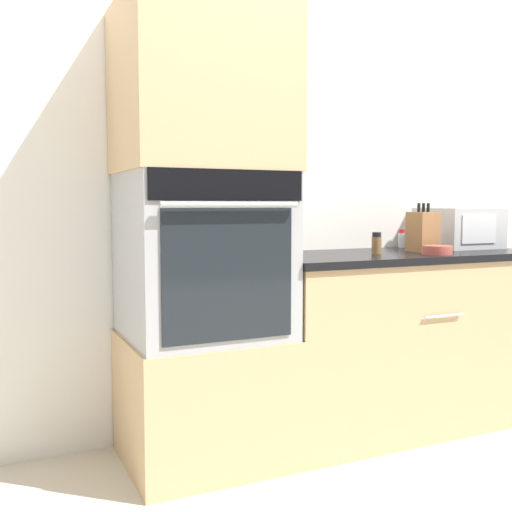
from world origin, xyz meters
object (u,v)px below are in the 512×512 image
(condiment_jar_near, at_px, (377,243))
(condiment_jar_mid, at_px, (402,239))
(bowl, at_px, (437,250))
(microwave, at_px, (459,228))
(knife_block, at_px, (423,232))
(wall_oven, at_px, (203,255))

(condiment_jar_near, distance_m, condiment_jar_mid, 0.48)
(bowl, relative_size, condiment_jar_mid, 1.38)
(microwave, distance_m, condiment_jar_near, 0.68)
(knife_block, relative_size, condiment_jar_near, 2.34)
(microwave, distance_m, bowl, 0.52)
(wall_oven, bearing_deg, microwave, 4.30)
(bowl, xyz_separation_m, condiment_jar_mid, (0.14, 0.44, 0.03))
(wall_oven, height_order, microwave, wall_oven)
(wall_oven, xyz_separation_m, bowl, (1.12, -0.19, 0.00))
(knife_block, distance_m, bowl, 0.19)
(knife_block, bearing_deg, condiment_jar_near, -176.76)
(bowl, distance_m, condiment_jar_mid, 0.46)
(microwave, xyz_separation_m, condiment_jar_near, (-0.66, -0.15, -0.06))
(condiment_jar_mid, bearing_deg, condiment_jar_near, -142.84)
(condiment_jar_mid, bearing_deg, bowl, -107.78)
(microwave, xyz_separation_m, bowl, (-0.41, -0.30, -0.09))
(microwave, bearing_deg, knife_block, -159.51)
(microwave, xyz_separation_m, condiment_jar_mid, (-0.27, 0.14, -0.06))
(bowl, height_order, condiment_jar_near, condiment_jar_near)
(wall_oven, distance_m, bowl, 1.13)
(wall_oven, xyz_separation_m, condiment_jar_near, (0.87, -0.04, 0.03))
(microwave, distance_m, condiment_jar_mid, 0.31)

